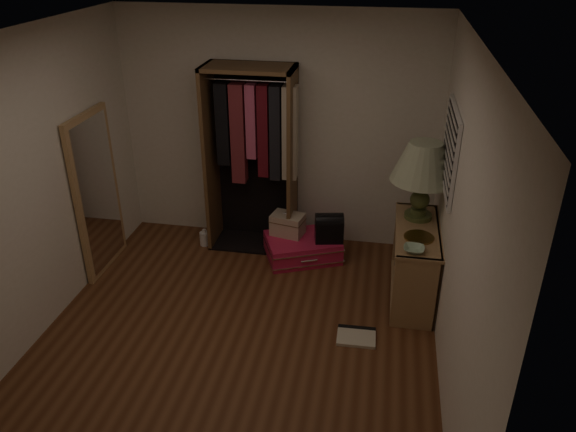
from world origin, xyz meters
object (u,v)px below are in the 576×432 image
object	(u,v)px
floor_mirror	(97,194)
white_jug	(205,238)
console_bookshelf	(414,259)
table_lamp	(424,164)
pink_suitcase	(303,248)
open_wardrobe	(255,144)
train_case	(288,224)
black_bag	(329,227)

from	to	relation	value
floor_mirror	white_jug	size ratio (longest dim) A/B	8.60
console_bookshelf	white_jug	size ratio (longest dim) A/B	5.66
floor_mirror	table_lamp	distance (m)	3.28
floor_mirror	pink_suitcase	distance (m)	2.25
open_wardrobe	pink_suitcase	xyz separation A→B (m)	(0.57, -0.24, -1.09)
train_case	table_lamp	distance (m)	1.70
pink_suitcase	white_jug	world-z (taller)	pink_suitcase
open_wardrobe	console_bookshelf	bearing A→B (deg)	-22.47
floor_mirror	black_bag	world-z (taller)	floor_mirror
open_wardrobe	floor_mirror	size ratio (longest dim) A/B	1.21
pink_suitcase	train_case	world-z (taller)	train_case
black_bag	white_jug	world-z (taller)	black_bag
console_bookshelf	pink_suitcase	world-z (taller)	console_bookshelf
pink_suitcase	white_jug	distance (m)	1.16
floor_mirror	train_case	bearing A→B (deg)	17.47
floor_mirror	table_lamp	bearing A→B (deg)	4.26
black_bag	white_jug	distance (m)	1.48
white_jug	floor_mirror	bearing A→B (deg)	-146.43
open_wardrobe	black_bag	size ratio (longest dim) A/B	6.16
pink_suitcase	white_jug	bearing A→B (deg)	153.15
pink_suitcase	black_bag	distance (m)	0.41
console_bookshelf	open_wardrobe	bearing A→B (deg)	157.53
pink_suitcase	black_bag	world-z (taller)	black_bag
console_bookshelf	train_case	distance (m)	1.46
train_case	pink_suitcase	bearing A→B (deg)	-7.31
train_case	black_bag	bearing A→B (deg)	4.36
pink_suitcase	floor_mirror	bearing A→B (deg)	171.07
open_wardrobe	train_case	world-z (taller)	open_wardrobe
floor_mirror	pink_suitcase	xyz separation A→B (m)	(2.06, 0.53, -0.73)
table_lamp	pink_suitcase	bearing A→B (deg)	166.34
white_jug	console_bookshelf	bearing A→B (deg)	-13.38
table_lamp	black_bag	bearing A→B (deg)	162.27
open_wardrobe	pink_suitcase	distance (m)	1.25
floor_mirror	pink_suitcase	world-z (taller)	floor_mirror
open_wardrobe	white_jug	bearing A→B (deg)	-164.09
train_case	floor_mirror	bearing A→B (deg)	-150.20
console_bookshelf	white_jug	distance (m)	2.42
train_case	white_jug	world-z (taller)	train_case
open_wardrobe	white_jug	size ratio (longest dim) A/B	10.37
pink_suitcase	table_lamp	bearing A→B (deg)	-36.97
black_bag	table_lamp	size ratio (longest dim) A/B	0.41
table_lamp	white_jug	distance (m)	2.67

